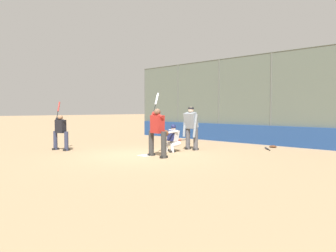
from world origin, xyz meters
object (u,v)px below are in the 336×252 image
(batter_at_plate, at_px, (157,131))
(spare_bat_near_backstop, at_px, (267,149))
(catcher_behind_plate, at_px, (172,138))
(umpire_home, at_px, (191,127))
(spare_bat_by_padding, at_px, (179,140))
(spare_bat_third_base_side, at_px, (170,144))
(batter_on_deck, at_px, (61,131))
(fielding_glove_on_dirt, at_px, (273,146))

(batter_at_plate, relative_size, spare_bat_near_backstop, 3.31)
(batter_at_plate, distance_m, catcher_behind_plate, 1.56)
(umpire_home, bearing_deg, batter_at_plate, 99.77)
(spare_bat_by_padding, xyz_separation_m, spare_bat_third_base_side, (-1.02, 1.68, 0.00))
(batter_on_deck, distance_m, spare_bat_near_backstop, 8.62)
(spare_bat_near_backstop, relative_size, spare_bat_by_padding, 0.87)
(umpire_home, relative_size, spare_bat_near_backstop, 2.56)
(batter_at_plate, bearing_deg, spare_bat_by_padding, -46.09)
(spare_bat_near_backstop, bearing_deg, fielding_glove_on_dirt, -31.94)
(spare_bat_third_base_side, bearing_deg, spare_bat_by_padding, -81.88)
(spare_bat_third_base_side, xyz_separation_m, fielding_glove_on_dirt, (-4.10, -2.26, 0.02))
(batter_at_plate, relative_size, catcher_behind_plate, 2.10)
(batter_on_deck, relative_size, spare_bat_third_base_side, 2.62)
(batter_at_plate, distance_m, batter_on_deck, 4.45)
(catcher_behind_plate, xyz_separation_m, spare_bat_by_padding, (2.90, -3.51, -0.53))
(catcher_behind_plate, height_order, fielding_glove_on_dirt, catcher_behind_plate)
(catcher_behind_plate, xyz_separation_m, spare_bat_near_backstop, (-2.32, -3.36, -0.53))
(umpire_home, distance_m, spare_bat_near_backstop, 3.35)
(catcher_behind_plate, relative_size, fielding_glove_on_dirt, 3.61)
(batter_at_plate, xyz_separation_m, spare_bat_near_backstop, (-1.70, -4.74, -0.90))
(spare_bat_by_padding, relative_size, fielding_glove_on_dirt, 2.64)
(catcher_behind_plate, relative_size, batter_on_deck, 0.54)
(catcher_behind_plate, bearing_deg, umpire_home, -94.76)
(umpire_home, height_order, spare_bat_third_base_side, umpire_home)
(catcher_behind_plate, distance_m, fielding_glove_on_dirt, 4.68)
(batter_on_deck, distance_m, fielding_glove_on_dirt, 9.11)
(catcher_behind_plate, distance_m, batter_on_deck, 4.60)
(batter_at_plate, xyz_separation_m, batter_on_deck, (4.18, 1.53, -0.14))
(umpire_home, distance_m, batter_on_deck, 5.38)
(spare_bat_by_padding, relative_size, spare_bat_third_base_side, 1.04)
(spare_bat_third_base_side, bearing_deg, spare_bat_near_backstop, 176.80)
(batter_on_deck, bearing_deg, fielding_glove_on_dirt, -143.51)
(fielding_glove_on_dirt, bearing_deg, spare_bat_by_padding, 6.52)
(spare_bat_by_padding, bearing_deg, fielding_glove_on_dirt, 107.44)
(batter_at_plate, xyz_separation_m, spare_bat_third_base_side, (2.51, -3.22, -0.90))
(spare_bat_near_backstop, distance_m, fielding_glove_on_dirt, 0.75)
(batter_at_plate, xyz_separation_m, fielding_glove_on_dirt, (-1.59, -5.48, -0.88))
(umpire_home, relative_size, fielding_glove_on_dirt, 5.87)
(batter_at_plate, relative_size, spare_bat_by_padding, 2.87)
(batter_at_plate, bearing_deg, fielding_glove_on_dirt, -98.05)
(fielding_glove_on_dirt, bearing_deg, umpire_home, 56.61)
(batter_at_plate, bearing_deg, umpire_home, -70.69)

